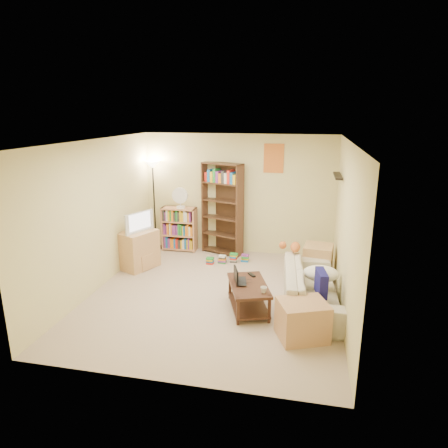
# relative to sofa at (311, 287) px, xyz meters

# --- Properties ---
(room) EXTENTS (4.50, 4.54, 2.52)m
(room) POSITION_rel_sofa_xyz_m (-1.55, 0.01, 1.32)
(room) COLOR tan
(room) RESTS_ON ground
(sofa) EXTENTS (2.17, 1.10, 0.60)m
(sofa) POSITION_rel_sofa_xyz_m (0.00, 0.00, 0.00)
(sofa) COLOR beige
(sofa) RESTS_ON ground
(navy_pillow) EXTENTS (0.18, 0.41, 0.35)m
(navy_pillow) POSITION_rel_sofa_xyz_m (0.13, -0.43, 0.27)
(navy_pillow) COLOR navy
(navy_pillow) RESTS_ON sofa
(cream_blanket) EXTENTS (0.55, 0.39, 0.24)m
(cream_blanket) POSITION_rel_sofa_xyz_m (0.14, 0.06, 0.21)
(cream_blanket) COLOR white
(cream_blanket) RESTS_ON sofa
(tabby_cat) EXTENTS (0.47, 0.19, 0.16)m
(tabby_cat) POSITION_rel_sofa_xyz_m (-0.32, 0.77, 0.38)
(tabby_cat) COLOR #C9632A
(tabby_cat) RESTS_ON sofa
(coffee_table) EXTENTS (0.81, 1.08, 0.43)m
(coffee_table) POSITION_rel_sofa_xyz_m (-0.92, -0.37, -0.02)
(coffee_table) COLOR #3A2116
(coffee_table) RESTS_ON ground
(laptop) EXTENTS (0.43, 0.35, 0.03)m
(laptop) POSITION_rel_sofa_xyz_m (-0.99, -0.32, 0.14)
(laptop) COLOR black
(laptop) RESTS_ON coffee_table
(laptop_screen) EXTENTS (0.11, 0.31, 0.21)m
(laptop_screen) POSITION_rel_sofa_xyz_m (-1.12, -0.36, 0.25)
(laptop_screen) COLOR white
(laptop_screen) RESTS_ON laptop
(mug) EXTENTS (0.11, 0.11, 0.09)m
(mug) POSITION_rel_sofa_xyz_m (-0.67, -0.61, 0.17)
(mug) COLOR silver
(mug) RESTS_ON coffee_table
(tv_remote) EXTENTS (0.14, 0.17, 0.02)m
(tv_remote) POSITION_rel_sofa_xyz_m (-0.92, -0.03, 0.14)
(tv_remote) COLOR black
(tv_remote) RESTS_ON coffee_table
(tv_stand) EXTENTS (0.73, 0.82, 0.73)m
(tv_stand) POSITION_rel_sofa_xyz_m (-3.25, 0.91, 0.07)
(tv_stand) COLOR tan
(tv_stand) RESTS_ON ground
(television) EXTENTS (0.74, 0.60, 0.39)m
(television) POSITION_rel_sofa_xyz_m (-3.25, 0.91, 0.63)
(television) COLOR black
(television) RESTS_ON tv_stand
(tall_bookshelf) EXTENTS (0.91, 0.57, 1.93)m
(tall_bookshelf) POSITION_rel_sofa_xyz_m (-1.85, 2.06, 0.72)
(tall_bookshelf) COLOR #47291B
(tall_bookshelf) RESTS_ON ground
(short_bookshelf) EXTENTS (0.74, 0.30, 0.95)m
(short_bookshelf) POSITION_rel_sofa_xyz_m (-2.80, 2.06, 0.17)
(short_bookshelf) COLOR tan
(short_bookshelf) RESTS_ON ground
(desk_fan) EXTENTS (0.34, 0.19, 0.45)m
(desk_fan) POSITION_rel_sofa_xyz_m (-2.75, 2.01, 0.88)
(desk_fan) COLOR white
(desk_fan) RESTS_ON short_bookshelf
(floor_lamp) EXTENTS (0.33, 0.33, 1.93)m
(floor_lamp) POSITION_rel_sofa_xyz_m (-3.35, 2.06, 1.24)
(floor_lamp) COLOR black
(floor_lamp) RESTS_ON ground
(side_table) EXTENTS (0.56, 0.56, 0.58)m
(side_table) POSITION_rel_sofa_xyz_m (0.13, 1.24, -0.01)
(side_table) COLOR tan
(side_table) RESTS_ON ground
(end_cabinet) EXTENTS (0.77, 0.71, 0.52)m
(end_cabinet) POSITION_rel_sofa_xyz_m (-0.11, -0.99, -0.04)
(end_cabinet) COLOR tan
(end_cabinet) RESTS_ON ground
(book_stacks) EXTENTS (0.82, 0.40, 0.19)m
(book_stacks) POSITION_rel_sofa_xyz_m (-1.61, 1.52, -0.22)
(book_stacks) COLOR red
(book_stacks) RESTS_ON ground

